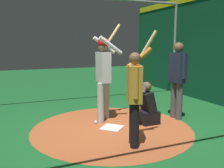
{
  "coord_description": "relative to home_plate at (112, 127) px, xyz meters",
  "views": [
    {
      "loc": [
        1.95,
        4.65,
        1.76
      ],
      "look_at": [
        0.0,
        0.0,
        0.95
      ],
      "focal_mm": 39.69,
      "sensor_mm": 36.0,
      "label": 1
    }
  ],
  "objects": [
    {
      "name": "catcher",
      "position": [
        -0.83,
        0.01,
        0.36
      ],
      "size": [
        0.58,
        0.4,
        0.95
      ],
      "color": "black",
      "rests_on": "ground"
    },
    {
      "name": "cage_frame",
      "position": [
        0.0,
        0.0,
        2.19
      ],
      "size": [
        6.45,
        4.49,
        3.09
      ],
      "color": "gray",
      "rests_on": "ground"
    },
    {
      "name": "visitor",
      "position": [
        -0.01,
        0.99,
        0.93
      ],
      "size": [
        0.64,
        0.51,
        2.0
      ],
      "rotation": [
        0.0,
        0.0,
        -0.37
      ],
      "color": "black",
      "rests_on": "ground"
    },
    {
      "name": "umpire",
      "position": [
        -1.69,
        -0.05,
        1.01
      ],
      "size": [
        0.23,
        0.49,
        1.81
      ],
      "color": "#4C4C51",
      "rests_on": "ground"
    },
    {
      "name": "batter",
      "position": [
        -0.05,
        -0.6,
        1.17
      ],
      "size": [
        0.68,
        0.49,
        2.23
      ],
      "color": "#B3B3B7",
      "rests_on": "ground"
    },
    {
      "name": "dirt_circle",
      "position": [
        0.0,
        0.0,
        -0.01
      ],
      "size": [
        3.37,
        3.37,
        0.01
      ],
      "primitive_type": "cylinder",
      "color": "#AD562D",
      "rests_on": "ground"
    },
    {
      "name": "ground_plane",
      "position": [
        0.0,
        0.0,
        -0.01
      ],
      "size": [
        27.08,
        27.08,
        0.0
      ],
      "primitive_type": "plane",
      "color": "#195B28"
    },
    {
      "name": "home_plate",
      "position": [
        0.0,
        0.0,
        0.0
      ],
      "size": [
        0.59,
        0.59,
        0.01
      ],
      "primitive_type": "cube",
      "rotation": [
        0.0,
        0.0,
        0.79
      ],
      "color": "white",
      "rests_on": "dirt_circle"
    },
    {
      "name": "baseball_0",
      "position": [
        0.23,
        -0.39,
        0.03
      ],
      "size": [
        0.07,
        0.07,
        0.07
      ],
      "primitive_type": "sphere",
      "color": "white",
      "rests_on": "dirt_circle"
    }
  ]
}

